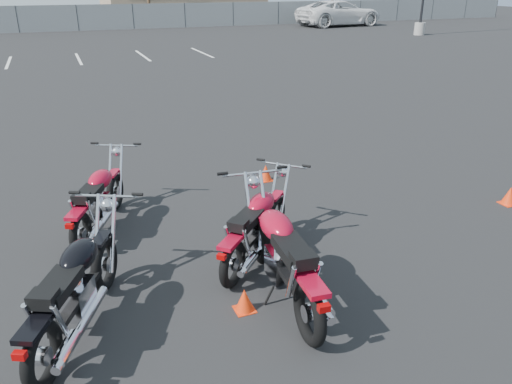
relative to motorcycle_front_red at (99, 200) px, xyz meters
name	(u,v)px	position (x,y,z in m)	size (l,w,h in m)	color
ground	(259,255)	(1.86, -1.57, -0.46)	(120.00, 120.00, 0.00)	black
motorcycle_front_red	(99,200)	(0.00, 0.00, 0.00)	(1.28, 2.02, 1.02)	black
motorcycle_second_black	(76,289)	(-0.44, -2.31, 0.04)	(1.41, 2.20, 1.11)	black
motorcycle_third_red	(256,226)	(1.80, -1.62, 0.00)	(1.75, 1.75, 1.02)	black
motorcycle_rear_red	(283,256)	(1.75, -2.54, 0.07)	(0.93, 2.40, 1.17)	black
training_cone_near	(266,173)	(3.00, 0.90, -0.32)	(0.25, 0.25, 0.29)	#F4340C
training_cone_far	(510,196)	(6.28, -1.55, -0.32)	(0.25, 0.25, 0.29)	#F4340C
training_cone_extra	(244,300)	(1.26, -2.62, -0.33)	(0.22, 0.22, 0.27)	#F4340C
chainlink_fence	(77,18)	(1.86, 33.43, 0.44)	(80.06, 0.06, 1.80)	slate
parking_line_stripes	(44,61)	(-0.64, 18.43, -0.46)	(15.12, 4.00, 0.01)	silver
white_van	(340,6)	(21.79, 30.15, 1.08)	(8.14, 3.26, 3.09)	white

